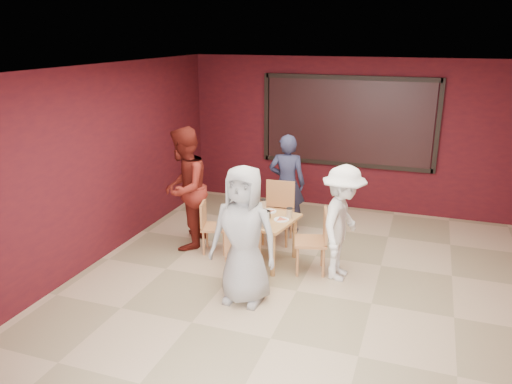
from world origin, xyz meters
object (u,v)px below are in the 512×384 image
(dining_table, at_px, (263,223))
(diner_left, at_px, (185,188))
(diner_front, at_px, (244,236))
(chair_right, at_px, (316,237))
(chair_front, at_px, (243,251))
(diner_right, at_px, (342,223))
(chair_left, at_px, (211,224))
(diner_back, at_px, (287,183))
(chair_back, at_px, (279,208))

(dining_table, distance_m, diner_left, 1.37)
(dining_table, height_order, diner_front, diner_front)
(chair_right, distance_m, diner_left, 2.16)
(chair_front, relative_size, diner_right, 0.60)
(diner_front, bearing_deg, diner_right, 45.45)
(chair_left, distance_m, diner_left, 0.67)
(chair_right, bearing_deg, dining_table, 175.21)
(dining_table, height_order, chair_left, dining_table)
(dining_table, xyz_separation_m, chair_front, (0.01, -0.85, -0.07))
(chair_left, bearing_deg, diner_left, 171.01)
(chair_left, height_order, diner_back, diner_back)
(diner_front, height_order, diner_left, diner_left)
(chair_left, bearing_deg, chair_front, -46.58)
(diner_right, bearing_deg, chair_front, 127.65)
(diner_back, bearing_deg, diner_front, 84.44)
(chair_right, xyz_separation_m, diner_back, (-0.81, 1.34, 0.32))
(chair_back, distance_m, diner_back, 0.52)
(chair_front, bearing_deg, diner_front, -66.60)
(chair_right, bearing_deg, diner_front, -121.98)
(chair_left, xyz_separation_m, diner_right, (2.02, -0.20, 0.34))
(chair_back, height_order, diner_left, diner_left)
(chair_left, distance_m, diner_right, 2.06)
(chair_left, xyz_separation_m, diner_back, (0.85, 1.20, 0.38))
(chair_front, height_order, chair_back, chair_back)
(dining_table, xyz_separation_m, chair_back, (-0.02, 0.83, -0.06))
(dining_table, height_order, diner_back, diner_back)
(diner_front, relative_size, diner_right, 1.10)
(chair_right, bearing_deg, diner_back, 121.19)
(chair_right, height_order, diner_left, diner_left)
(chair_front, relative_size, diner_back, 0.57)
(chair_front, relative_size, diner_left, 0.50)
(chair_front, height_order, diner_back, diner_back)
(chair_front, bearing_deg, diner_left, 143.07)
(diner_back, bearing_deg, chair_right, 112.21)
(diner_front, bearing_deg, dining_table, 97.48)
(chair_front, bearing_deg, diner_right, 32.52)
(diner_left, bearing_deg, diner_back, 121.24)
(dining_table, relative_size, chair_left, 1.26)
(diner_right, bearing_deg, diner_front, 139.66)
(dining_table, height_order, diner_right, diner_right)
(chair_back, xyz_separation_m, diner_right, (1.17, -0.96, 0.25))
(chair_front, xyz_separation_m, chair_back, (-0.03, 1.69, 0.01))
(diner_back, distance_m, diner_left, 1.73)
(dining_table, relative_size, diner_left, 0.53)
(chair_left, bearing_deg, diner_right, -5.59)
(chair_front, relative_size, chair_back, 0.98)
(diner_front, bearing_deg, chair_right, 58.93)
(diner_back, bearing_deg, chair_front, 81.65)
(chair_back, relative_size, diner_right, 0.61)
(diner_back, xyz_separation_m, diner_right, (1.17, -1.40, -0.04))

